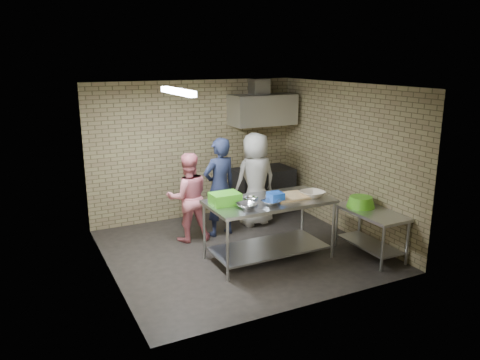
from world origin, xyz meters
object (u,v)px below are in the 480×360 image
Objects in this scene: stove at (263,190)px; green_crate at (225,199)px; woman_pink at (188,197)px; side_counter at (370,233)px; bottle_green at (277,112)px; man_navy at (220,187)px; prep_table at (269,229)px; woman_white at (256,179)px; green_basin at (361,202)px; blue_tub at (276,197)px; bottle_red at (260,112)px.

green_crate is (-1.78, -2.02, 0.61)m from stove.
green_crate is 0.28× the size of woman_pink.
side_counter is 2.45m from green_crate.
bottle_green reaches higher than man_navy.
prep_table is 1.66m from woman_white.
bottle_green is 2.90m from woman_pink.
bottle_green is at bearing 45.31° from green_crate.
bottle_green is at bearing -148.54° from woman_pink.
stove is 2.61× the size of green_basin.
blue_tub is 0.14× the size of woman_pink.
green_crate is 0.94× the size of green_basin.
green_crate is at bearing 163.65° from blue_tub.
bottle_green is 0.10× the size of woman_pink.
man_navy is at bearing 69.80° from green_crate.
side_counter is 2.78× the size of green_crate.
bottle_green is (2.23, 2.26, 0.96)m from green_crate.
blue_tub is 1.70m from woman_pink.
prep_table reaches higher than side_counter.
woman_pink is at bearing 3.66° from woman_white.
bottle_green reaches higher than blue_tub.
side_counter is at bearing 148.60° from woman_pink.
side_counter is 2.61× the size of green_basin.
woman_pink is (-1.99, -1.07, -1.25)m from bottle_red.
woman_pink is at bearing -151.73° from bottle_red.
woman_pink is (-2.39, 1.92, 0.40)m from side_counter.
green_basin is 2.56× the size of bottle_red.
bottle_green is at bearing 90.00° from side_counter.
bottle_red is at bearing 97.62° from side_counter.
green_crate is at bearing 161.85° from side_counter.
woman_pink is at bearing -10.68° from man_navy.
prep_table is at bearing -115.48° from bottle_red.
woman_pink is (-2.37, 1.67, -0.06)m from green_basin.
side_counter is at bearing -19.05° from blue_tub.
woman_white is (-0.52, -0.63, 0.44)m from stove.
man_navy is at bearing 137.08° from green_basin.
green_basin is at bearing -13.46° from prep_table.
green_basin is at bearing 127.63° from man_navy.
prep_table is 3.22m from bottle_green.
woman_pink is (-0.91, 1.41, -0.26)m from blue_tub.
woman_white is at bearing -137.94° from bottle_green.
bottle_red reaches higher than green_basin.
bottle_red reaches higher than blue_tub.
bottle_red is at bearing 180.00° from bottle_green.
bottle_green is (1.48, 2.48, 0.97)m from blue_tub.
stove is at bearing -101.77° from bottle_red.
stove is at bearing 63.13° from prep_table.
woman_white reaches higher than prep_table.
side_counter is at bearing -82.38° from bottle_red.
side_counter is at bearing -85.43° from green_basin.
green_basin is at bearing -82.10° from bottle_red.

